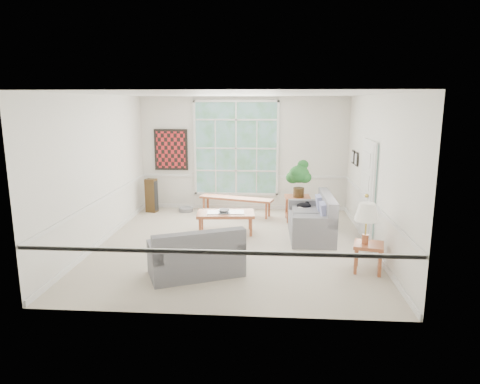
{
  "coord_description": "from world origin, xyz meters",
  "views": [
    {
      "loc": [
        0.7,
        -8.33,
        2.85
      ],
      "look_at": [
        0.1,
        0.2,
        1.05
      ],
      "focal_mm": 32.0,
      "sensor_mm": 36.0,
      "label": 1
    }
  ],
  "objects_px": {
    "end_table": "(297,208)",
    "side_table": "(368,258)",
    "loveseat_right": "(311,216)",
    "coffee_table": "(226,223)",
    "loveseat_front": "(196,251)"
  },
  "relations": [
    {
      "from": "loveseat_front",
      "to": "coffee_table",
      "type": "height_order",
      "value": "loveseat_front"
    },
    {
      "from": "end_table",
      "to": "side_table",
      "type": "distance_m",
      "value": 3.32
    },
    {
      "from": "loveseat_front",
      "to": "end_table",
      "type": "relative_size",
      "value": 2.52
    },
    {
      "from": "loveseat_right",
      "to": "side_table",
      "type": "relative_size",
      "value": 3.43
    },
    {
      "from": "coffee_table",
      "to": "side_table",
      "type": "xyz_separation_m",
      "value": [
        2.66,
        -2.04,
        0.01
      ]
    },
    {
      "from": "loveseat_right",
      "to": "coffee_table",
      "type": "relative_size",
      "value": 1.36
    },
    {
      "from": "loveseat_right",
      "to": "coffee_table",
      "type": "bearing_deg",
      "value": 174.62
    },
    {
      "from": "coffee_table",
      "to": "end_table",
      "type": "bearing_deg",
      "value": 29.38
    },
    {
      "from": "coffee_table",
      "to": "loveseat_right",
      "type": "bearing_deg",
      "value": -10.0
    },
    {
      "from": "loveseat_right",
      "to": "end_table",
      "type": "bearing_deg",
      "value": 98.71
    },
    {
      "from": "coffee_table",
      "to": "end_table",
      "type": "relative_size",
      "value": 2.08
    },
    {
      "from": "end_table",
      "to": "side_table",
      "type": "relative_size",
      "value": 1.22
    },
    {
      "from": "loveseat_front",
      "to": "loveseat_right",
      "type": "bearing_deg",
      "value": 22.69
    },
    {
      "from": "loveseat_right",
      "to": "coffee_table",
      "type": "xyz_separation_m",
      "value": [
        -1.85,
        0.16,
        -0.23
      ]
    },
    {
      "from": "loveseat_front",
      "to": "side_table",
      "type": "xyz_separation_m",
      "value": [
        2.92,
        0.32,
        -0.16
      ]
    }
  ]
}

